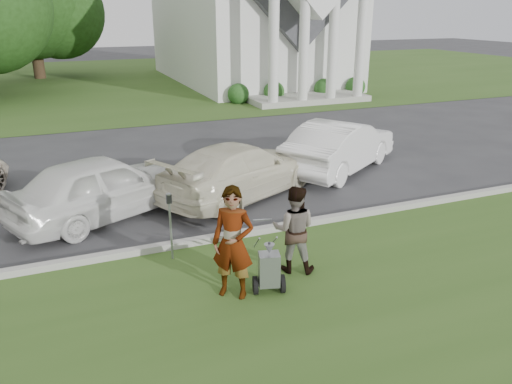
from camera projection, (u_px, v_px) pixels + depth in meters
ground at (250, 248)px, 10.08m from camera, size 120.00×120.00×0.00m
grass_strip at (322, 331)px, 7.47m from camera, size 80.00×7.00×0.01m
church_lawn at (104, 81)px, 33.58m from camera, size 80.00×30.00×0.01m
curb at (240, 234)px, 10.54m from camera, size 80.00×0.18×0.15m
tree_back at (30, 6)px, 33.15m from camera, size 9.61×7.60×8.89m
striping_cart at (269, 270)px, 8.37m from camera, size 0.70×1.13×0.99m
person_left at (233, 244)px, 8.10m from camera, size 0.84×0.79×1.92m
person_right at (294, 230)px, 8.95m from camera, size 0.99×0.92×1.63m
parking_meter_near at (170, 219)px, 9.35m from camera, size 0.10×0.09×1.35m
car_b at (103, 186)px, 11.38m from camera, size 4.67×3.43×1.48m
car_c at (240, 170)px, 12.72m from camera, size 5.08×3.91×1.37m
car_d at (340, 146)px, 14.72m from camera, size 4.71×3.81×1.51m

